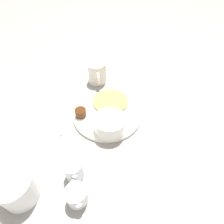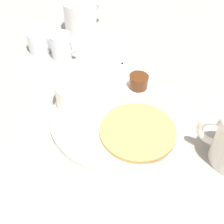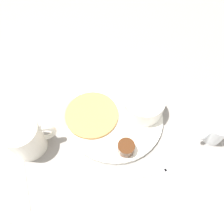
{
  "view_description": "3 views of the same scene",
  "coord_description": "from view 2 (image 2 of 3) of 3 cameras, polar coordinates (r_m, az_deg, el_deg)",
  "views": [
    {
      "loc": [
        0.18,
        0.42,
        0.49
      ],
      "look_at": [
        -0.01,
        0.02,
        0.03
      ],
      "focal_mm": 28.0,
      "sensor_mm": 36.0,
      "label": 1
    },
    {
      "loc": [
        -0.37,
        -0.08,
        0.41
      ],
      "look_at": [
        -0.01,
        0.0,
        0.03
      ],
      "focal_mm": 45.0,
      "sensor_mm": 36.0,
      "label": 2
    },
    {
      "loc": [
        0.24,
        -0.16,
        0.52
      ],
      "look_at": [
        -0.0,
        -0.01,
        0.03
      ],
      "focal_mm": 35.0,
      "sensor_mm": 36.0,
      "label": 3
    }
  ],
  "objects": [
    {
      "name": "butter_ramekin",
      "position": [
        0.59,
        -6.36,
        4.95
      ],
      "size": [
        0.05,
        0.05,
        0.05
      ],
      "color": "white",
      "rests_on": "plate"
    },
    {
      "name": "fork",
      "position": [
        0.69,
        3.32,
        9.42
      ],
      "size": [
        0.06,
        0.13,
        0.0
      ],
      "color": "silver",
      "rests_on": "ground_plane"
    },
    {
      "name": "creamer_pitcher_near",
      "position": [
        0.72,
        -10.26,
        13.12
      ],
      "size": [
        0.05,
        0.08,
        0.06
      ],
      "color": "white",
      "rests_on": "ground_plane"
    },
    {
      "name": "creamer_pitcher_far",
      "position": [
        0.76,
        -14.66,
        13.73
      ],
      "size": [
        0.05,
        0.08,
        0.06
      ],
      "color": "white",
      "rests_on": "ground_plane"
    },
    {
      "name": "pancake_stack",
      "position": [
        0.52,
        5.26,
        -3.84
      ],
      "size": [
        0.14,
        0.14,
        0.01
      ],
      "color": "#B78447",
      "rests_on": "plate"
    },
    {
      "name": "second_mug",
      "position": [
        0.83,
        -6.33,
        18.89
      ],
      "size": [
        0.11,
        0.09,
        0.08
      ],
      "color": "white",
      "rests_on": "ground_plane"
    },
    {
      "name": "syrup_cup",
      "position": [
        0.61,
        5.43,
        6.18
      ],
      "size": [
        0.04,
        0.04,
        0.03
      ],
      "color": "#47230F",
      "rests_on": "plate"
    },
    {
      "name": "ground_plane",
      "position": [
        0.56,
        0.72,
        -1.37
      ],
      "size": [
        4.0,
        4.0,
        0.0
      ],
      "primitive_type": "plane",
      "color": "gray"
    },
    {
      "name": "bowl",
      "position": [
        0.57,
        -6.13,
        4.42
      ],
      "size": [
        0.11,
        0.11,
        0.05
      ],
      "color": "white",
      "rests_on": "plate"
    },
    {
      "name": "plate",
      "position": [
        0.56,
        0.72,
        -0.94
      ],
      "size": [
        0.26,
        0.26,
        0.01
      ],
      "color": "white",
      "rests_on": "ground_plane"
    }
  ]
}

